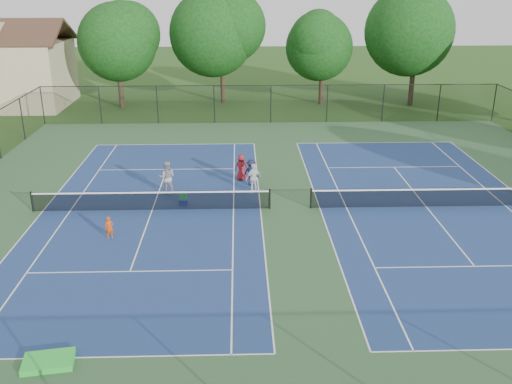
{
  "coord_description": "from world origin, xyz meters",
  "views": [
    {
      "loc": [
        -2.57,
        -26.74,
        11.16
      ],
      "look_at": [
        -1.77,
        -1.0,
        1.3
      ],
      "focal_mm": 40.0,
      "sensor_mm": 36.0,
      "label": 1
    }
  ],
  "objects_px": {
    "tree_back_c": "(323,43)",
    "child_player": "(109,227)",
    "tree_back_d": "(417,28)",
    "bystander_c": "(241,167)",
    "instructor": "(167,177)",
    "ball_crate": "(183,202)",
    "bystander_b": "(251,173)",
    "tree_back_b": "(222,29)",
    "tree_back_a": "(116,38)",
    "clapboard_house": "(8,71)",
    "ball_hopper": "(183,196)",
    "bystander_a": "(254,178)"
  },
  "relations": [
    {
      "from": "bystander_a",
      "to": "tree_back_c",
      "type": "bearing_deg",
      "value": -136.45
    },
    {
      "from": "clapboard_house",
      "to": "ball_hopper",
      "type": "xyz_separation_m",
      "value": [
        17.52,
        -24.38,
        -2.58
      ]
    },
    {
      "from": "bystander_b",
      "to": "tree_back_d",
      "type": "bearing_deg",
      "value": -89.89
    },
    {
      "from": "child_player",
      "to": "bystander_c",
      "type": "xyz_separation_m",
      "value": [
        5.99,
        7.58,
        0.25
      ]
    },
    {
      "from": "tree_back_b",
      "to": "ball_hopper",
      "type": "relative_size",
      "value": 24.52
    },
    {
      "from": "bystander_a",
      "to": "child_player",
      "type": "bearing_deg",
      "value": 10.17
    },
    {
      "from": "tree_back_d",
      "to": "bystander_b",
      "type": "relative_size",
      "value": 6.81
    },
    {
      "from": "clapboard_house",
      "to": "ball_crate",
      "type": "xyz_separation_m",
      "value": [
        17.52,
        -24.38,
        -2.94
      ]
    },
    {
      "from": "tree_back_b",
      "to": "child_player",
      "type": "relative_size",
      "value": 9.74
    },
    {
      "from": "clapboard_house",
      "to": "bystander_c",
      "type": "distance_m",
      "value": 29.21
    },
    {
      "from": "child_player",
      "to": "bystander_b",
      "type": "xyz_separation_m",
      "value": [
        6.54,
        6.68,
        0.25
      ]
    },
    {
      "from": "tree_back_b",
      "to": "clapboard_house",
      "type": "relative_size",
      "value": 0.93
    },
    {
      "from": "bystander_b",
      "to": "ball_crate",
      "type": "distance_m",
      "value": 4.62
    },
    {
      "from": "tree_back_c",
      "to": "instructor",
      "type": "height_order",
      "value": "tree_back_c"
    },
    {
      "from": "ball_hopper",
      "to": "bystander_c",
      "type": "bearing_deg",
      "value": 51.16
    },
    {
      "from": "tree_back_c",
      "to": "ball_hopper",
      "type": "height_order",
      "value": "tree_back_c"
    },
    {
      "from": "clapboard_house",
      "to": "bystander_c",
      "type": "relative_size",
      "value": 7.04
    },
    {
      "from": "tree_back_a",
      "to": "instructor",
      "type": "xyz_separation_m",
      "value": [
        6.53,
        -21.64,
        -5.13
      ]
    },
    {
      "from": "tree_back_a",
      "to": "bystander_c",
      "type": "relative_size",
      "value": 5.97
    },
    {
      "from": "tree_back_d",
      "to": "bystander_c",
      "type": "distance_m",
      "value": 25.7
    },
    {
      "from": "child_player",
      "to": "bystander_b",
      "type": "bearing_deg",
      "value": 27.53
    },
    {
      "from": "clapboard_house",
      "to": "tree_back_b",
      "type": "bearing_deg",
      "value": 3.01
    },
    {
      "from": "bystander_a",
      "to": "bystander_c",
      "type": "relative_size",
      "value": 1.07
    },
    {
      "from": "tree_back_d",
      "to": "child_player",
      "type": "bearing_deg",
      "value": -128.25
    },
    {
      "from": "tree_back_c",
      "to": "clapboard_house",
      "type": "xyz_separation_m",
      "value": [
        -28.0,
        -0.0,
        -2.39
      ]
    },
    {
      "from": "bystander_a",
      "to": "ball_hopper",
      "type": "distance_m",
      "value": 4.07
    },
    {
      "from": "tree_back_d",
      "to": "bystander_c",
      "type": "height_order",
      "value": "tree_back_d"
    },
    {
      "from": "clapboard_house",
      "to": "bystander_c",
      "type": "xyz_separation_m",
      "value": [
        20.55,
        -20.62,
        -2.33
      ]
    },
    {
      "from": "tree_back_d",
      "to": "child_player",
      "type": "distance_m",
      "value": 35.21
    },
    {
      "from": "tree_back_d",
      "to": "instructor",
      "type": "height_order",
      "value": "tree_back_d"
    },
    {
      "from": "clapboard_house",
      "to": "bystander_c",
      "type": "bearing_deg",
      "value": -45.11
    },
    {
      "from": "clapboard_house",
      "to": "child_player",
      "type": "height_order",
      "value": "clapboard_house"
    },
    {
      "from": "tree_back_b",
      "to": "bystander_a",
      "type": "height_order",
      "value": "tree_back_b"
    },
    {
      "from": "bystander_c",
      "to": "ball_crate",
      "type": "bearing_deg",
      "value": 41.92
    },
    {
      "from": "tree_back_c",
      "to": "child_player",
      "type": "height_order",
      "value": "tree_back_c"
    },
    {
      "from": "bystander_b",
      "to": "bystander_c",
      "type": "relative_size",
      "value": 0.99
    },
    {
      "from": "tree_back_a",
      "to": "ball_hopper",
      "type": "bearing_deg",
      "value": -72.17
    },
    {
      "from": "tree_back_c",
      "to": "tree_back_a",
      "type": "bearing_deg",
      "value": -176.82
    },
    {
      "from": "tree_back_b",
      "to": "tree_back_c",
      "type": "relative_size",
      "value": 1.19
    },
    {
      "from": "tree_back_c",
      "to": "child_player",
      "type": "relative_size",
      "value": 8.15
    },
    {
      "from": "ball_hopper",
      "to": "ball_crate",
      "type": "bearing_deg",
      "value": 0.0
    },
    {
      "from": "tree_back_a",
      "to": "tree_back_b",
      "type": "height_order",
      "value": "tree_back_b"
    },
    {
      "from": "tree_back_c",
      "to": "ball_crate",
      "type": "bearing_deg",
      "value": -113.26
    },
    {
      "from": "bystander_c",
      "to": "ball_crate",
      "type": "height_order",
      "value": "bystander_c"
    },
    {
      "from": "child_player",
      "to": "ball_hopper",
      "type": "height_order",
      "value": "child_player"
    },
    {
      "from": "tree_back_c",
      "to": "clapboard_house",
      "type": "distance_m",
      "value": 28.1
    },
    {
      "from": "tree_back_a",
      "to": "tree_back_d",
      "type": "xyz_separation_m",
      "value": [
        26.0,
        0.0,
        0.79
      ]
    },
    {
      "from": "bystander_b",
      "to": "instructor",
      "type": "bearing_deg",
      "value": 49.82
    },
    {
      "from": "bystander_b",
      "to": "tree_back_b",
      "type": "bearing_deg",
      "value": -48.59
    },
    {
      "from": "bystander_c",
      "to": "ball_hopper",
      "type": "bearing_deg",
      "value": 41.92
    }
  ]
}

